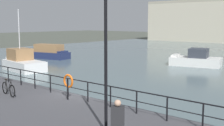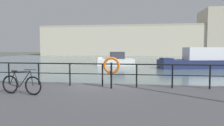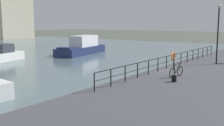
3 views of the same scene
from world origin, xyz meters
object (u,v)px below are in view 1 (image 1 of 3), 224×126
at_px(moored_small_launch, 196,59).
at_px(life_ring_stand, 68,82).
at_px(parked_bicycle, 8,89).
at_px(standing_person, 118,124).
at_px(moored_white_yacht, 44,53).
at_px(moored_harbor_tender, 23,62).
at_px(quay_lamp_post, 106,43).

height_order(moored_small_launch, life_ring_stand, life_ring_stand).
relative_size(parked_bicycle, standing_person, 1.04).
bearing_deg(parked_bicycle, standing_person, -1.47).
relative_size(moored_white_yacht, life_ring_stand, 6.27).
xyz_separation_m(life_ring_stand, standing_person, (6.05, -3.16, -0.11)).
bearing_deg(moored_white_yacht, moored_harbor_tender, -60.46).
relative_size(moored_white_yacht, quay_lamp_post, 1.61).
relative_size(parked_bicycle, quay_lamp_post, 0.32).
bearing_deg(standing_person, moored_small_launch, 161.60).
height_order(moored_harbor_tender, quay_lamp_post, moored_harbor_tender).
height_order(moored_small_launch, moored_white_yacht, moored_small_launch).
bearing_deg(moored_harbor_tender, quay_lamp_post, 162.37).
xyz_separation_m(moored_white_yacht, moored_harbor_tender, (7.08, -7.83, 0.12)).
bearing_deg(moored_white_yacht, quay_lamp_post, -44.73).
bearing_deg(quay_lamp_post, moored_white_yacht, 147.86).
relative_size(moored_harbor_tender, standing_person, 3.68).
height_order(moored_small_launch, quay_lamp_post, quay_lamp_post).
distance_m(moored_harbor_tender, life_ring_stand, 15.96).
relative_size(moored_small_launch, quay_lamp_post, 1.10).
height_order(moored_harbor_tender, standing_person, moored_harbor_tender).
relative_size(parked_bicycle, life_ring_stand, 1.26).
xyz_separation_m(moored_small_launch, moored_harbor_tender, (-12.19, -14.52, 0.12)).
xyz_separation_m(moored_small_launch, quay_lamp_post, (7.07, -23.25, 3.41)).
distance_m(moored_white_yacht, moored_harbor_tender, 10.55).
xyz_separation_m(life_ring_stand, quay_lamp_post, (4.71, -2.23, 2.42)).
bearing_deg(parked_bicycle, moored_harbor_tender, 151.98).
xyz_separation_m(moored_small_launch, life_ring_stand, (2.36, -21.02, 0.99)).
bearing_deg(moored_small_launch, moored_white_yacht, 5.34).
bearing_deg(quay_lamp_post, life_ring_stand, 154.64).
relative_size(moored_harbor_tender, life_ring_stand, 4.46).
height_order(moored_white_yacht, standing_person, standing_person).
bearing_deg(quay_lamp_post, parked_bicycle, 175.77).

